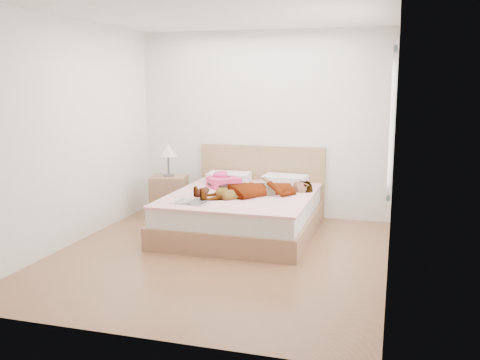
% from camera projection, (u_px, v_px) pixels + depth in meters
% --- Properties ---
extents(ground, '(4.00, 4.00, 0.00)m').
position_uv_depth(ground, '(218.00, 256.00, 5.89)').
color(ground, '#502D19').
rests_on(ground, ground).
extents(woman, '(1.60, 1.39, 0.21)m').
position_uv_depth(woman, '(257.00, 186.00, 6.60)').
color(woman, white).
rests_on(woman, bed).
extents(hair, '(0.54, 0.64, 0.09)m').
position_uv_depth(hair, '(225.00, 183.00, 7.20)').
color(hair, black).
rests_on(hair, bed).
extents(phone, '(0.09, 0.10, 0.05)m').
position_uv_depth(phone, '(228.00, 174.00, 7.11)').
color(phone, silver).
rests_on(phone, bed).
extents(room_shell, '(4.00, 4.00, 4.00)m').
position_uv_depth(room_shell, '(392.00, 121.00, 5.42)').
color(room_shell, white).
rests_on(room_shell, ground).
extents(bed, '(1.80, 2.08, 1.00)m').
position_uv_depth(bed, '(244.00, 210.00, 6.82)').
color(bed, brown).
rests_on(bed, ground).
extents(towel, '(0.51, 0.50, 0.21)m').
position_uv_depth(towel, '(223.00, 180.00, 7.12)').
color(towel, '#F94374').
rests_on(towel, bed).
extents(magazine, '(0.43, 0.30, 0.02)m').
position_uv_depth(magazine, '(191.00, 202.00, 6.17)').
color(magazine, white).
rests_on(magazine, bed).
extents(coffee_mug, '(0.12, 0.10, 0.09)m').
position_uv_depth(coffee_mug, '(235.00, 194.00, 6.43)').
color(coffee_mug, white).
rests_on(coffee_mug, bed).
extents(plush_toy, '(0.15, 0.21, 0.11)m').
position_uv_depth(plush_toy, '(203.00, 192.00, 6.50)').
color(plush_toy, black).
rests_on(plush_toy, bed).
extents(nightstand, '(0.57, 0.53, 1.05)m').
position_uv_depth(nightstand, '(169.00, 193.00, 7.52)').
color(nightstand, brown).
rests_on(nightstand, ground).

